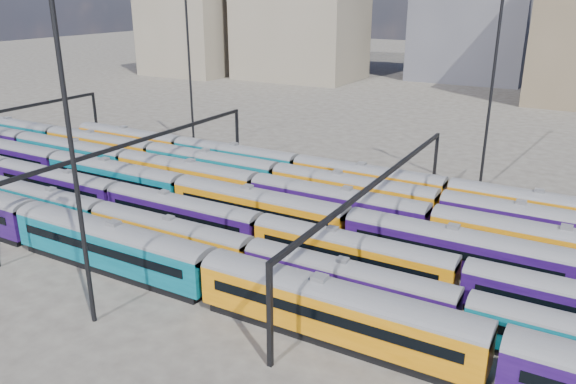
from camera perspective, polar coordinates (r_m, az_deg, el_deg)
The scene contains 13 objects.
ground at distance 60.08m, azimuth -0.08°, elevation -4.31°, with size 500.00×500.00×0.00m, color #3F3A35.
rake_0 at distance 46.94m, azimuth -7.89°, elevation -7.81°, with size 134.84×3.29×5.55m.
rake_1 at distance 46.48m, azimuth 5.98°, elevation -8.72°, with size 130.75×2.73×4.59m.
rake_2 at distance 51.16m, azimuth 6.43°, elevation -5.82°, with size 136.23×2.85×4.78m.
rake_3 at distance 56.15m, azimuth 6.17°, elevation -3.16°, with size 127.00×3.10×5.22m.
rake_4 at distance 72.46m, azimuth -10.30°, elevation 1.92°, with size 104.42×3.06×5.15m.
rake_5 at distance 66.21m, azimuth 6.53°, elevation 0.36°, with size 144.05×3.01×5.07m.
rake_6 at distance 67.92m, azimuth 15.88°, elevation 0.14°, with size 119.62×2.92×4.91m.
gantry_1 at distance 69.33m, azimuth -14.65°, elevation 4.30°, with size 0.35×40.35×8.03m.
gantry_2 at distance 53.68m, azimuth 9.24°, elevation 0.23°, with size 0.35×40.35×8.03m.
mast_1 at distance 90.72m, azimuth -10.00°, elevation 12.79°, with size 1.40×0.50×25.60m.
mast_2 at distance 42.44m, azimuth -21.13°, elevation 4.06°, with size 1.40×0.50×25.60m.
mast_3 at distance 73.49m, azimuth 20.05°, elevation 10.35°, with size 1.40×0.50×25.60m.
Camera 1 is at (27.08, -47.73, 24.46)m, focal length 35.00 mm.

